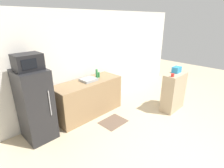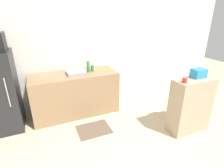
# 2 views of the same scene
# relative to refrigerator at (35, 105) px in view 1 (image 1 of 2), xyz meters

# --- Properties ---
(ground_plane) EXTENTS (14.00, 14.00, 0.00)m
(ground_plane) POSITION_rel_refrigerator_xyz_m (1.58, -2.59, -0.75)
(ground_plane) COLOR #C6B28E
(wall_back) EXTENTS (8.00, 0.06, 2.60)m
(wall_back) POSITION_rel_refrigerator_xyz_m (1.58, 0.41, 0.55)
(wall_back) COLOR white
(wall_back) RESTS_ON ground_plane
(refrigerator) EXTENTS (0.56, 0.69, 1.49)m
(refrigerator) POSITION_rel_refrigerator_xyz_m (0.00, 0.00, 0.00)
(refrigerator) COLOR #232326
(refrigerator) RESTS_ON ground_plane
(microwave) EXTENTS (0.48, 0.40, 0.30)m
(microwave) POSITION_rel_refrigerator_xyz_m (-0.00, -0.00, 0.90)
(microwave) COLOR black
(microwave) RESTS_ON refrigerator
(counter) EXTENTS (1.80, 0.68, 0.91)m
(counter) POSITION_rel_refrigerator_xyz_m (1.35, 0.01, -0.29)
(counter) COLOR #937551
(counter) RESTS_ON ground_plane
(sink_basin) EXTENTS (0.38, 0.33, 0.06)m
(sink_basin) POSITION_rel_refrigerator_xyz_m (1.39, 0.02, 0.20)
(sink_basin) COLOR #9EA3A8
(sink_basin) RESTS_ON counter
(bottle_tall) EXTENTS (0.06, 0.06, 0.24)m
(bottle_tall) POSITION_rel_refrigerator_xyz_m (1.66, 0.01, 0.29)
(bottle_tall) COLOR #2D7F42
(bottle_tall) RESTS_ON counter
(bottle_short) EXTENTS (0.06, 0.06, 0.13)m
(bottle_short) POSITION_rel_refrigerator_xyz_m (1.77, 0.06, 0.23)
(bottle_short) COLOR #2D7F42
(bottle_short) RESTS_ON counter
(shelf_cabinet) EXTENTS (0.76, 0.35, 1.03)m
(shelf_cabinet) POSITION_rel_refrigerator_xyz_m (3.14, -1.45, -0.23)
(shelf_cabinet) COLOR tan
(shelf_cabinet) RESTS_ON ground_plane
(basket) EXTENTS (0.25, 0.17, 0.16)m
(basket) POSITION_rel_refrigerator_xyz_m (3.26, -1.40, 0.36)
(basket) COLOR #2D8EC6
(basket) RESTS_ON shelf_cabinet
(jar) EXTENTS (0.08, 0.08, 0.08)m
(jar) POSITION_rel_refrigerator_xyz_m (2.85, -1.50, 0.32)
(jar) COLOR red
(jar) RESTS_ON shelf_cabinet
(kitchen_rug) EXTENTS (0.63, 0.50, 0.01)m
(kitchen_rug) POSITION_rel_refrigerator_xyz_m (1.50, -0.75, -0.74)
(kitchen_rug) COLOR brown
(kitchen_rug) RESTS_ON ground_plane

